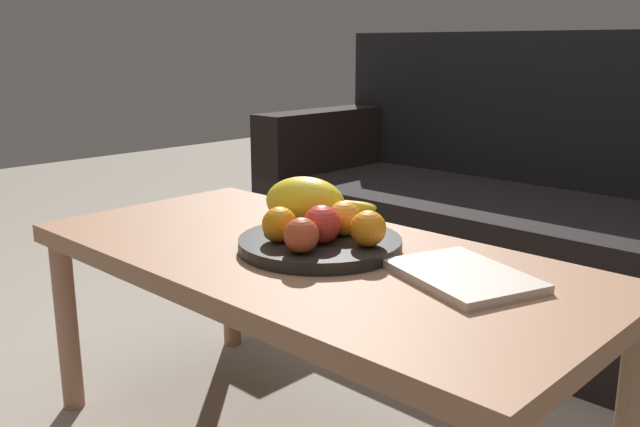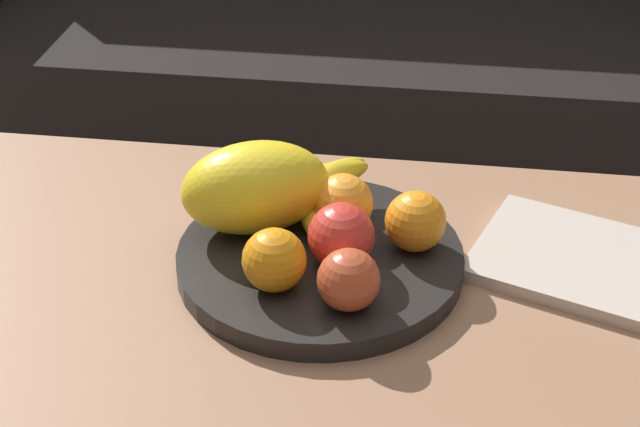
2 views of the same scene
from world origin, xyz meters
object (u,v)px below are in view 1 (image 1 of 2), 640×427
Objects in this scene: couch at (524,224)px; orange_right at (344,218)px; coffee_table at (308,275)px; fruit_bowl at (320,244)px; orange_left at (280,224)px; apple_front at (301,235)px; banana_bunch at (339,215)px; magazine at (463,276)px; apple_left at (322,224)px; melon_large_front at (305,202)px; orange_front at (368,228)px.

couch reaches higher than orange_right.
fruit_bowl is (0.01, 0.02, 0.06)m from coffee_table.
fruit_bowl is at bearing 62.40° from coffee_table.
coffee_table is at bearing -86.46° from couch.
orange_left reaches higher than apple_front.
banana_bunch is 0.33m from magazine.
coffee_table is 0.70× the size of couch.
apple_left reaches higher than apple_front.
orange_front is (0.19, -0.02, -0.02)m from melon_large_front.
apple_front is at bearing -52.67° from coffee_table.
apple_front is at bearing -80.88° from orange_right.
couch is 5.21× the size of fruit_bowl.
banana_bunch is (-0.02, 0.07, 0.04)m from fruit_bowl.
melon_large_front is 0.12m from apple_left.
orange_left reaches higher than banana_bunch.
orange_right is (0.02, 0.05, 0.05)m from fruit_bowl.
fruit_bowl is at bearing 141.84° from apple_left.
apple_left is 0.48× the size of banana_bunch.
couch is (-0.06, 1.04, -0.10)m from coffee_table.
couch is 0.97m from banana_bunch.
orange_front is 0.99× the size of orange_right.
melon_large_front is at bearing -174.94° from orange_right.
orange_front is (0.12, 0.05, 0.11)m from coffee_table.
banana_bunch is (0.06, 0.04, -0.02)m from melon_large_front.
couch reaches higher than coffee_table.
magazine is at bearing -5.79° from banana_bunch.
couch is 1.11m from orange_left.
orange_front is 0.28× the size of magazine.
coffee_table is 0.13m from orange_right.
melon_large_front reaches higher than apple_front.
orange_front is at bearing 21.15° from coffee_table.
coffee_table is 0.14m from banana_bunch.
fruit_bowl is at bearing -77.11° from banana_bunch.
apple_left is (-0.02, 0.07, 0.00)m from apple_front.
couch is 1.03m from fruit_bowl.
magazine is at bearing 5.52° from orange_front.
orange_left is 0.08m from apple_left.
magazine is (0.38, 0.00, -0.07)m from melon_large_front.
apple_front is at bearing -65.60° from fruit_bowl.
orange_right is 0.14m from apple_front.
melon_large_front is 0.69× the size of magazine.
couch reaches higher than orange_front.
magazine is (0.20, 0.02, -0.05)m from orange_front.
apple_left reaches higher than fruit_bowl.
banana_bunch is at bearing 28.99° from melon_large_front.
fruit_bowl reaches higher than coffee_table.
melon_large_front is 1.10× the size of banana_bunch.
apple_front is (0.02, -0.14, -0.00)m from orange_right.
orange_front is at bearing 12.04° from fruit_bowl.
apple_front is 0.08m from apple_left.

